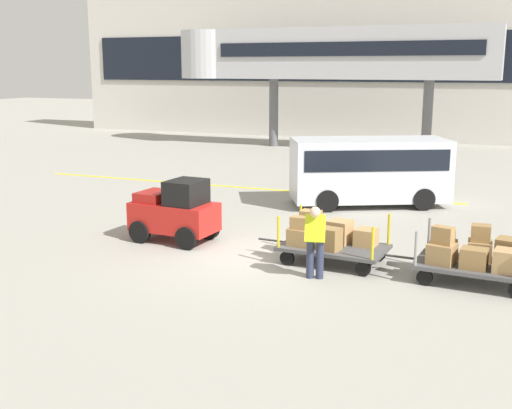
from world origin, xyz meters
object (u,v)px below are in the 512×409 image
baggage_cart_lead (329,238)px  baggage_cart_middle (475,255)px  baggage_tug (175,212)px  baggage_handler (315,239)px  shuttle_van (369,166)px

baggage_cart_lead → baggage_cart_middle: (3.10, -0.24, 0.03)m
baggage_tug → baggage_cart_middle: (7.14, -0.47, -0.18)m
baggage_tug → baggage_handler: baggage_tug is taller
baggage_cart_lead → baggage_cart_middle: bearing=-4.3°
baggage_cart_lead → baggage_cart_middle: baggage_cart_middle is taller
baggage_cart_middle → baggage_handler: baggage_handler is taller
baggage_tug → baggage_cart_lead: 4.05m
baggage_tug → baggage_cart_middle: bearing=-3.7°
shuttle_van → baggage_cart_lead: bearing=-85.3°
baggage_tug → baggage_cart_lead: (4.04, -0.23, -0.21)m
baggage_cart_lead → baggage_cart_middle: 3.11m
baggage_tug → shuttle_van: shuttle_van is taller
baggage_tug → baggage_handler: 4.36m
baggage_tug → baggage_cart_lead: baggage_tug is taller
baggage_cart_lead → baggage_handler: 1.31m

